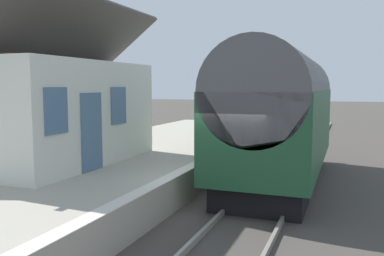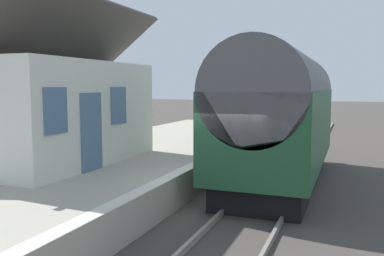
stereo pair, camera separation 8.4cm
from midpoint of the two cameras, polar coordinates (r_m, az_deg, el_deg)
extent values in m
plane|color=#423D38|center=(10.80, 3.99, -11.04)|extent=(160.00, 160.00, 0.00)
cube|color=#A39B8C|center=(12.53, -14.91, -6.82)|extent=(32.00, 6.44, 0.86)
cube|color=beige|center=(10.97, -1.91, -6.09)|extent=(32.00, 0.36, 0.02)
cube|color=gray|center=(10.44, 12.70, -11.36)|extent=(52.00, 0.08, 0.14)
cube|color=gray|center=(10.73, 4.93, -10.77)|extent=(52.00, 0.08, 0.14)
cube|color=black|center=(13.75, 11.79, -5.96)|extent=(7.87, 2.29, 0.70)
cube|color=#1E4C2D|center=(13.53, 11.93, 0.27)|extent=(8.56, 2.70, 2.30)
cylinder|color=#515154|center=(13.47, 12.03, 5.15)|extent=(8.56, 2.65, 2.65)
cube|color=black|center=(13.78, 6.34, 1.66)|extent=(7.28, 0.03, 0.80)
cylinder|color=black|center=(16.25, 13.24, -4.18)|extent=(0.70, 2.16, 0.70)
cylinder|color=black|center=(11.28, 9.70, -8.52)|extent=(0.70, 2.16, 0.70)
cube|color=black|center=(17.75, 14.13, 2.82)|extent=(0.04, 2.16, 0.90)
cylinder|color=#F2EDCC|center=(17.84, 14.06, -0.31)|extent=(0.06, 0.24, 0.24)
cube|color=red|center=(17.94, 14.04, -1.75)|extent=(0.16, 2.56, 0.24)
cube|color=silver|center=(13.12, -19.56, 2.08)|extent=(5.82, 4.08, 2.99)
cube|color=#47423D|center=(12.55, -16.29, 12.42)|extent=(6.32, 2.30, 1.79)
cube|color=#47423D|center=(13.87, -23.17, 11.54)|extent=(6.32, 2.30, 1.79)
cylinder|color=#47423D|center=(13.30, -20.02, 15.31)|extent=(6.32, 0.16, 0.16)
cube|color=brown|center=(12.11, -24.90, 14.20)|extent=(0.56, 0.56, 2.33)
cube|color=slate|center=(11.32, -13.97, -0.55)|extent=(0.90, 0.06, 2.10)
cube|color=slate|center=(10.15, -18.58, 2.29)|extent=(0.80, 0.05, 1.10)
cube|color=slate|center=(12.44, -10.36, 3.09)|extent=(0.80, 0.05, 1.10)
cube|color=teal|center=(20.69, 3.07, 0.77)|extent=(1.40, 0.40, 0.06)
cube|color=teal|center=(20.61, 3.55, 1.39)|extent=(1.40, 0.11, 0.40)
cube|color=black|center=(20.18, 2.57, -0.02)|extent=(0.06, 0.36, 0.44)
cube|color=black|center=(21.24, 3.53, 0.27)|extent=(0.06, 0.36, 0.44)
cylinder|color=#9E5138|center=(17.94, -11.09, -1.11)|extent=(0.50, 0.50, 0.28)
ellipsoid|color=#2D7233|center=(17.90, -11.12, 0.12)|extent=(0.70, 0.70, 0.70)
cylinder|color=gray|center=(18.19, 6.20, -0.91)|extent=(0.33, 0.33, 0.30)
ellipsoid|color=#4C8C2D|center=(18.16, 6.21, 0.10)|extent=(0.49, 0.49, 0.40)
cone|color=teal|center=(17.72, 3.50, -1.03)|extent=(0.47, 0.47, 0.32)
cylinder|color=teal|center=(17.73, 3.50, -1.45)|extent=(0.26, 0.26, 0.06)
ellipsoid|color=#2D7233|center=(17.68, 3.50, 0.02)|extent=(0.47, 0.47, 0.55)
cone|color=#DA4649|center=(17.66, 3.51, 0.56)|extent=(0.12, 0.12, 0.19)
cylinder|color=black|center=(18.42, 5.08, 3.22)|extent=(0.10, 0.10, 2.89)
cylinder|color=black|center=(18.41, 5.11, 7.25)|extent=(0.05, 0.50, 0.05)
cube|color=beige|center=(18.42, 5.12, 8.15)|extent=(0.24, 0.24, 0.32)
cone|color=black|center=(18.43, 5.13, 8.83)|extent=(0.32, 0.32, 0.14)
cylinder|color=black|center=(16.72, 4.59, -0.10)|extent=(0.06, 0.06, 1.10)
cylinder|color=black|center=(17.29, 5.15, 0.09)|extent=(0.06, 0.06, 1.10)
cube|color=maroon|center=(16.95, 4.90, 2.58)|extent=(0.90, 0.06, 0.44)
cube|color=black|center=(16.95, 4.90, 2.58)|extent=(0.96, 0.03, 0.50)
cylinder|color=#4C3828|center=(23.83, -22.69, 2.43)|extent=(0.35, 0.35, 3.80)
ellipsoid|color=#3D8438|center=(23.89, -23.00, 10.32)|extent=(4.17, 4.17, 3.96)
cylinder|color=#4C3828|center=(29.41, -19.05, 2.80)|extent=(0.25, 0.25, 3.48)
ellipsoid|color=#3D8438|center=(29.40, -19.22, 8.01)|extent=(2.86, 2.60, 2.67)
camera|label=1|loc=(0.04, -90.19, -0.02)|focal=38.43mm
camera|label=2|loc=(0.04, 89.81, 0.02)|focal=38.43mm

